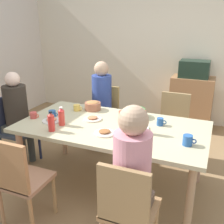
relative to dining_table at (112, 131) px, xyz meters
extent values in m
plane|color=#94734D|center=(0.00, 0.00, -0.67)|extent=(6.35, 6.35, 0.00)
cube|color=beige|center=(0.00, 2.43, 0.63)|extent=(5.53, 0.12, 2.60)
cube|color=#BCB68E|center=(0.00, 0.00, 0.05)|extent=(2.02, 1.07, 0.04)
cylinder|color=tan|center=(-0.91, -0.43, -0.32)|extent=(0.07, 0.07, 0.71)
cylinder|color=tan|center=(0.91, -0.43, -0.32)|extent=(0.07, 0.07, 0.71)
cylinder|color=tan|center=(-0.91, 0.43, -0.32)|extent=(0.07, 0.07, 0.71)
cylinder|color=tan|center=(0.91, 0.43, -0.32)|extent=(0.07, 0.07, 0.71)
cube|color=#AC7859|center=(-0.50, -0.83, -0.23)|extent=(0.40, 0.40, 0.04)
cylinder|color=tan|center=(-0.67, -1.00, -0.46)|extent=(0.04, 0.04, 0.43)
cylinder|color=#B7814F|center=(-0.33, -1.00, -0.46)|extent=(0.04, 0.04, 0.43)
cylinder|color=#B37E55|center=(-0.67, -0.66, -0.46)|extent=(0.04, 0.04, 0.43)
cylinder|color=#AA7F50|center=(-0.33, -0.66, -0.46)|extent=(0.04, 0.04, 0.43)
cube|color=#AF774A|center=(-0.50, -1.01, 0.00)|extent=(0.38, 0.04, 0.45)
cube|color=#313843|center=(-1.31, 0.00, -0.23)|extent=(0.40, 0.40, 0.04)
cylinder|color=#323D4A|center=(-1.48, 0.17, -0.46)|extent=(0.04, 0.04, 0.43)
cylinder|color=#2F3E44|center=(-1.48, -0.17, -0.46)|extent=(0.04, 0.04, 0.43)
cylinder|color=navy|center=(-1.14, 0.17, -0.46)|extent=(0.04, 0.04, 0.43)
cylinder|color=#2D3646|center=(-1.14, -0.17, -0.46)|extent=(0.04, 0.04, 0.43)
cube|color=#333853|center=(-1.49, 0.00, 0.00)|extent=(0.04, 0.38, 0.45)
cylinder|color=#3F4746|center=(-1.21, 0.08, -0.45)|extent=(0.09, 0.09, 0.45)
cylinder|color=#373A38|center=(-1.21, -0.08, -0.45)|extent=(0.09, 0.09, 0.45)
cube|color=#3F423A|center=(-1.31, 0.00, -0.17)|extent=(0.30, 0.30, 0.10)
cylinder|color=#302921|center=(-1.31, 0.00, 0.13)|extent=(0.29, 0.29, 0.51)
sphere|color=beige|center=(-1.31, 0.00, 0.46)|extent=(0.18, 0.18, 0.18)
cube|color=#A68554|center=(0.50, 0.83, -0.23)|extent=(0.40, 0.40, 0.04)
cylinder|color=#A87A4C|center=(0.67, 1.00, -0.46)|extent=(0.04, 0.04, 0.43)
cylinder|color=tan|center=(0.33, 1.00, -0.46)|extent=(0.04, 0.04, 0.43)
cylinder|color=tan|center=(0.67, 0.66, -0.46)|extent=(0.04, 0.04, 0.43)
cylinder|color=#AC8451|center=(0.33, 0.66, -0.46)|extent=(0.04, 0.04, 0.43)
cube|color=tan|center=(0.50, 1.01, 0.00)|extent=(0.38, 0.04, 0.45)
cube|color=tan|center=(0.50, -0.83, -0.23)|extent=(0.40, 0.40, 0.04)
cylinder|color=#A9764E|center=(0.33, -0.66, -0.46)|extent=(0.04, 0.04, 0.43)
cylinder|color=tan|center=(0.67, -0.66, -0.46)|extent=(0.04, 0.04, 0.43)
cube|color=#A58154|center=(0.50, -1.01, 0.00)|extent=(0.38, 0.04, 0.45)
cylinder|color=brown|center=(0.42, -0.73, -0.45)|extent=(0.09, 0.09, 0.45)
cube|color=brown|center=(0.50, -0.83, -0.17)|extent=(0.30, 0.30, 0.10)
cylinder|color=pink|center=(0.50, -0.83, 0.14)|extent=(0.28, 0.28, 0.53)
sphere|color=tan|center=(0.50, -0.83, 0.50)|extent=(0.21, 0.21, 0.21)
cube|color=tan|center=(-0.50, 0.83, -0.23)|extent=(0.40, 0.40, 0.04)
cylinder|color=#A3874B|center=(-0.33, 1.00, -0.46)|extent=(0.04, 0.04, 0.43)
cylinder|color=#AD824C|center=(-0.67, 1.00, -0.46)|extent=(0.04, 0.04, 0.43)
cylinder|color=#A47E5A|center=(-0.33, 0.66, -0.46)|extent=(0.04, 0.04, 0.43)
cylinder|color=#B57555|center=(-0.67, 0.66, -0.46)|extent=(0.04, 0.04, 0.43)
cube|color=#A58647|center=(-0.50, 1.01, 0.00)|extent=(0.38, 0.04, 0.45)
cylinder|color=#343451|center=(-0.42, 0.73, -0.45)|extent=(0.09, 0.09, 0.45)
cylinder|color=#2F334B|center=(-0.58, 0.73, -0.45)|extent=(0.09, 0.09, 0.45)
cube|color=#2E2F53|center=(-0.50, 0.83, -0.17)|extent=(0.30, 0.30, 0.10)
cylinder|color=#31489C|center=(-0.50, 0.83, 0.15)|extent=(0.28, 0.28, 0.54)
sphere|color=tan|center=(-0.50, 0.83, 0.51)|extent=(0.20, 0.20, 0.20)
cylinder|color=silver|center=(0.02, -0.24, 0.08)|extent=(0.21, 0.21, 0.01)
ellipsoid|color=#9F6035|center=(0.02, -0.24, 0.10)|extent=(0.12, 0.12, 0.02)
cylinder|color=silver|center=(0.28, 0.02, 0.08)|extent=(0.25, 0.25, 0.01)
ellipsoid|color=olive|center=(0.28, 0.02, 0.10)|extent=(0.14, 0.14, 0.02)
cylinder|color=beige|center=(-0.27, 0.06, 0.08)|extent=(0.21, 0.21, 0.01)
ellipsoid|color=#D3794F|center=(-0.27, 0.06, 0.10)|extent=(0.11, 0.11, 0.02)
cylinder|color=white|center=(0.33, -0.30, 0.08)|extent=(0.22, 0.22, 0.01)
ellipsoid|color=tan|center=(0.33, -0.30, 0.10)|extent=(0.12, 0.12, 0.02)
cylinder|color=silver|center=(-0.66, -0.16, 0.08)|extent=(0.21, 0.21, 0.01)
ellipsoid|color=tan|center=(-0.66, -0.16, 0.10)|extent=(0.12, 0.12, 0.02)
cylinder|color=#4A8344|center=(0.15, 0.34, 0.12)|extent=(0.25, 0.25, 0.10)
ellipsoid|color=tan|center=(0.15, 0.34, 0.17)|extent=(0.20, 0.20, 0.04)
cylinder|color=#A05E46|center=(-0.42, 0.37, 0.12)|extent=(0.20, 0.20, 0.10)
ellipsoid|color=#B27744|center=(-0.42, 0.37, 0.17)|extent=(0.16, 0.16, 0.04)
cylinder|color=#28579B|center=(0.48, 0.19, 0.11)|extent=(0.07, 0.07, 0.08)
torus|color=#316095|center=(0.53, 0.19, 0.11)|extent=(0.05, 0.01, 0.05)
cylinder|color=#C54F38|center=(0.02, 0.26, 0.11)|extent=(0.09, 0.09, 0.08)
torus|color=#C34446|center=(0.08, 0.26, 0.11)|extent=(0.05, 0.01, 0.05)
cylinder|color=#C84C46|center=(-0.92, -0.15, 0.11)|extent=(0.08, 0.08, 0.07)
torus|color=#CF553D|center=(-0.87, -0.15, 0.11)|extent=(0.05, 0.01, 0.05)
cylinder|color=#2D5E9D|center=(-0.74, -0.03, 0.11)|extent=(0.08, 0.08, 0.08)
torus|color=#36639A|center=(-0.69, -0.03, 0.11)|extent=(0.05, 0.01, 0.05)
cylinder|color=#295BA3|center=(0.81, -0.18, 0.12)|extent=(0.09, 0.09, 0.10)
torus|color=#315198|center=(0.87, -0.18, 0.12)|extent=(0.05, 0.01, 0.05)
cylinder|color=#EEC251|center=(-0.59, 0.27, 0.11)|extent=(0.08, 0.08, 0.08)
torus|color=#ECCD51|center=(-0.54, 0.27, 0.11)|extent=(0.05, 0.01, 0.05)
cylinder|color=#D53C33|center=(-0.50, -0.21, 0.15)|extent=(0.07, 0.07, 0.16)
cone|color=red|center=(-0.50, -0.21, 0.25)|extent=(0.06, 0.06, 0.03)
cylinder|color=white|center=(-0.50, -0.21, 0.27)|extent=(0.03, 0.03, 0.01)
cylinder|color=red|center=(0.37, -0.08, 0.17)|extent=(0.06, 0.06, 0.20)
cone|color=#DB3C34|center=(0.37, -0.08, 0.29)|extent=(0.06, 0.06, 0.03)
cylinder|color=red|center=(0.37, -0.08, 0.31)|extent=(0.03, 0.03, 0.01)
cylinder|color=red|center=(-0.51, -0.38, 0.16)|extent=(0.07, 0.07, 0.17)
cone|color=red|center=(-0.51, -0.38, 0.25)|extent=(0.06, 0.06, 0.03)
cylinder|color=black|center=(-0.51, -0.38, 0.27)|extent=(0.03, 0.03, 0.01)
cube|color=#AA764B|center=(0.60, 2.13, -0.22)|extent=(0.70, 0.44, 0.90)
cube|color=#1C3024|center=(0.60, 2.13, 0.37)|extent=(0.48, 0.36, 0.28)
camera|label=1|loc=(1.01, -2.43, 1.16)|focal=42.24mm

